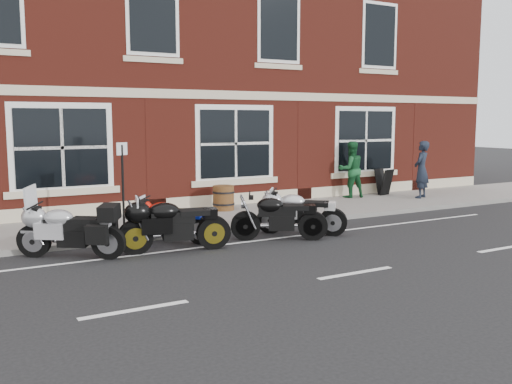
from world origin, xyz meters
TOP-DOWN VIEW (x-y plane):
  - ground at (0.00, 0.00)m, footprint 80.00×80.00m
  - sidewalk at (0.00, 3.00)m, footprint 30.00×3.00m
  - kerb at (0.00, 1.42)m, footprint 30.00×0.16m
  - pub_building at (0.00, 10.50)m, footprint 24.00×12.00m
  - moto_touring_silver at (-4.18, 0.63)m, footprint 1.85×1.37m
  - moto_sport_red at (-1.93, 1.03)m, footprint 1.46×1.53m
  - moto_sport_black at (-2.22, 0.12)m, footprint 2.30×0.59m
  - moto_sport_silver at (1.04, 0.34)m, footprint 1.67×1.53m
  - moto_naked_black at (0.24, 0.05)m, footprint 1.95×1.19m
  - pedestrian_left at (7.53, 2.88)m, footprint 0.81×0.70m
  - pedestrian_right at (5.58, 4.12)m, footprint 1.02×0.86m
  - a_board_sign at (6.98, 4.06)m, footprint 0.61×0.48m
  - barrel_planter at (0.74, 3.79)m, footprint 0.63×0.63m
  - parking_sign at (-2.62, 2.20)m, footprint 0.28×0.12m

SIDE VIEW (x-z plane):
  - ground at x=0.00m, z-range 0.00..0.00m
  - sidewalk at x=0.00m, z-range 0.00..0.12m
  - kerb at x=0.00m, z-range 0.00..0.12m
  - barrel_planter at x=0.74m, z-range 0.12..0.82m
  - moto_sport_red at x=-1.93m, z-range 0.07..0.96m
  - moto_sport_silver at x=1.04m, z-range 0.07..1.03m
  - moto_naked_black at x=0.24m, z-range 0.07..1.05m
  - a_board_sign at x=6.98m, z-range 0.12..1.01m
  - moto_touring_silver at x=-4.18m, z-range -0.13..1.30m
  - moto_sport_black at x=-2.22m, z-range 0.08..1.12m
  - pedestrian_right at x=5.58m, z-range 0.12..1.98m
  - pedestrian_left at x=7.53m, z-range 0.12..1.99m
  - parking_sign at x=-2.62m, z-range 0.28..2.33m
  - pub_building at x=0.00m, z-range 0.00..12.00m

